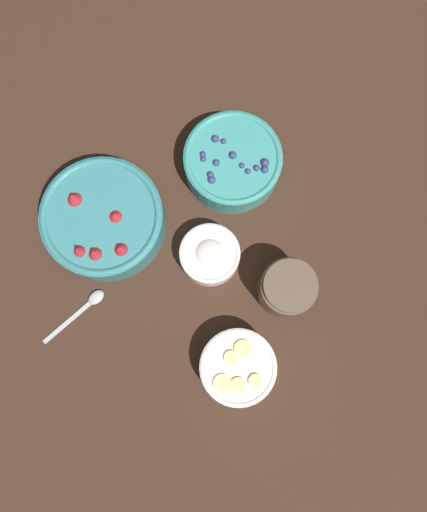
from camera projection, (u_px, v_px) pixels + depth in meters
ground_plane at (145, 239)px, 0.93m from camera, size 4.00×4.00×0.00m
bowl_strawberries at (103, 219)px, 0.89m from camera, size 0.22×0.22×0.09m
bowl_blueberries at (233, 162)px, 0.92m from camera, size 0.18×0.18×0.07m
bowl_bananas at (238, 367)px, 0.86m from camera, size 0.13×0.13×0.06m
bowl_cream at (210, 255)px, 0.90m from camera, size 0.11×0.11×0.06m
jar_chocolate at (286, 289)px, 0.87m from camera, size 0.10×0.10×0.09m
spoon at (85, 307)px, 0.90m from camera, size 0.10×0.12×0.01m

